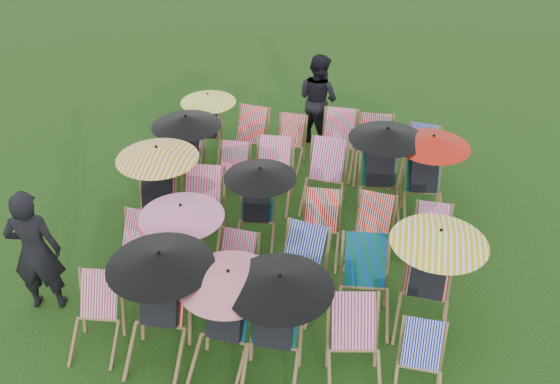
% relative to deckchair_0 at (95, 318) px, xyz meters
% --- Properties ---
extents(ground, '(100.00, 100.00, 0.00)m').
position_rel_deckchair_0_xyz_m(ground, '(1.91, 2.25, -0.44)').
color(ground, black).
rests_on(ground, ground).
extents(deckchair_0, '(0.65, 0.86, 0.87)m').
position_rel_deckchair_0_xyz_m(deckchair_0, '(0.00, 0.00, 0.00)').
color(deckchair_0, olive).
rests_on(deckchair_0, ground).
extents(deckchair_1, '(1.23, 1.29, 1.46)m').
position_rel_deckchair_0_xyz_m(deckchair_1, '(0.82, 0.06, 0.33)').
color(deckchair_1, olive).
rests_on(deckchair_1, ground).
extents(deckchair_2, '(1.15, 1.22, 1.37)m').
position_rel_deckchair_0_xyz_m(deckchair_2, '(1.62, 0.01, 0.29)').
color(deckchair_2, olive).
rests_on(deckchair_2, ground).
extents(deckchair_3, '(1.20, 1.25, 1.42)m').
position_rel_deckchair_0_xyz_m(deckchair_3, '(2.21, -0.01, 0.31)').
color(deckchair_3, olive).
rests_on(deckchair_3, ground).
extents(deckchair_4, '(0.79, 0.99, 0.97)m').
position_rel_deckchair_0_xyz_m(deckchair_4, '(3.12, 0.06, 0.05)').
color(deckchair_4, olive).
rests_on(deckchair_4, ground).
extents(deckchair_5, '(0.57, 0.77, 0.82)m').
position_rel_deckchair_0_xyz_m(deckchair_5, '(3.85, -0.00, -0.03)').
color(deckchair_5, olive).
rests_on(deckchair_5, ground).
extents(deckchair_6, '(0.68, 0.89, 0.91)m').
position_rel_deckchair_0_xyz_m(deckchair_6, '(-0.00, 1.21, 0.02)').
color(deckchair_6, olive).
rests_on(deckchair_6, ground).
extents(deckchair_7, '(1.11, 1.21, 1.32)m').
position_rel_deckchair_0_xyz_m(deckchair_7, '(0.71, 1.16, 0.26)').
color(deckchair_7, olive).
rests_on(deckchair_7, ground).
extents(deckchair_8, '(0.65, 0.85, 0.87)m').
position_rel_deckchair_0_xyz_m(deckchair_8, '(1.42, 1.10, -0.00)').
color(deckchair_8, olive).
rests_on(deckchair_8, ground).
extents(deckchair_9, '(0.82, 1.02, 0.99)m').
position_rel_deckchair_0_xyz_m(deckchair_9, '(2.26, 1.22, 0.06)').
color(deckchair_9, olive).
rests_on(deckchair_9, ground).
extents(deckchair_10, '(0.77, 1.00, 1.01)m').
position_rel_deckchair_0_xyz_m(deckchair_10, '(3.15, 1.11, 0.07)').
color(deckchair_10, olive).
rests_on(deckchair_10, ground).
extents(deckchair_11, '(1.18, 1.24, 1.40)m').
position_rel_deckchair_0_xyz_m(deckchair_11, '(3.91, 1.16, 0.30)').
color(deckchair_11, olive).
rests_on(deckchair_11, ground).
extents(deckchair_12, '(1.21, 1.30, 1.43)m').
position_rel_deckchair_0_xyz_m(deckchair_12, '(-0.04, 2.33, 0.32)').
color(deckchair_12, olive).
rests_on(deckchair_12, ground).
extents(deckchair_13, '(0.76, 1.00, 1.03)m').
position_rel_deckchair_0_xyz_m(deckchair_13, '(0.63, 2.28, 0.08)').
color(deckchair_13, olive).
rests_on(deckchair_13, ground).
extents(deckchair_14, '(1.05, 1.12, 1.25)m').
position_rel_deckchair_0_xyz_m(deckchair_14, '(1.47, 2.36, 0.22)').
color(deckchair_14, olive).
rests_on(deckchair_14, ground).
extents(deckchair_15, '(0.64, 0.86, 0.90)m').
position_rel_deckchair_0_xyz_m(deckchair_15, '(2.42, 2.23, 0.01)').
color(deckchair_15, olive).
rests_on(deckchair_15, ground).
extents(deckchair_16, '(0.70, 0.89, 0.89)m').
position_rel_deckchair_0_xyz_m(deckchair_16, '(3.14, 2.29, 0.01)').
color(deckchair_16, olive).
rests_on(deckchair_16, ground).
extents(deckchair_17, '(0.57, 0.79, 0.84)m').
position_rel_deckchair_0_xyz_m(deckchair_17, '(3.99, 2.30, -0.02)').
color(deckchair_17, olive).
rests_on(deckchair_17, ground).
extents(deckchair_18, '(1.13, 1.17, 1.34)m').
position_rel_deckchair_0_xyz_m(deckchair_18, '(-0.02, 3.52, 0.27)').
color(deckchair_18, olive).
rests_on(deckchair_18, ground).
extents(deckchair_19, '(0.57, 0.79, 0.85)m').
position_rel_deckchair_0_xyz_m(deckchair_19, '(0.79, 3.45, -0.01)').
color(deckchair_19, olive).
rests_on(deckchair_19, ground).
extents(deckchair_20, '(0.70, 0.95, 1.00)m').
position_rel_deckchair_0_xyz_m(deckchair_20, '(1.47, 3.43, 0.06)').
color(deckchair_20, olive).
rests_on(deckchair_20, ground).
extents(deckchair_21, '(0.73, 0.97, 1.01)m').
position_rel_deckchair_0_xyz_m(deckchair_21, '(2.30, 3.52, 0.07)').
color(deckchair_21, olive).
rests_on(deckchair_21, ground).
extents(deckchair_22, '(1.18, 1.28, 1.40)m').
position_rel_deckchair_0_xyz_m(deckchair_22, '(3.19, 3.59, 0.30)').
color(deckchair_22, olive).
rests_on(deckchair_22, ground).
extents(deckchair_23, '(1.14, 1.22, 1.36)m').
position_rel_deckchair_0_xyz_m(deckchair_23, '(3.88, 3.57, 0.28)').
color(deckchair_23, olive).
rests_on(deckchair_23, ground).
extents(deckchair_24, '(0.99, 1.06, 1.17)m').
position_rel_deckchair_0_xyz_m(deckchair_24, '(0.00, 4.73, 0.18)').
color(deckchair_24, olive).
rests_on(deckchair_24, ground).
extents(deckchair_25, '(0.74, 0.95, 0.95)m').
position_rel_deckchair_0_xyz_m(deckchair_25, '(0.79, 4.55, 0.04)').
color(deckchair_25, olive).
rests_on(deckchair_25, ground).
extents(deckchair_26, '(0.60, 0.80, 0.83)m').
position_rel_deckchair_0_xyz_m(deckchair_26, '(1.52, 4.66, -0.02)').
color(deckchair_26, olive).
rests_on(deckchair_26, ground).
extents(deckchair_27, '(0.69, 0.94, 0.99)m').
position_rel_deckchair_0_xyz_m(deckchair_27, '(2.38, 4.64, 0.06)').
color(deckchair_27, olive).
rests_on(deckchair_27, ground).
extents(deckchair_28, '(0.68, 0.93, 0.99)m').
position_rel_deckchair_0_xyz_m(deckchair_28, '(3.02, 4.57, 0.06)').
color(deckchair_28, olive).
rests_on(deckchair_28, ground).
extents(deckchair_29, '(0.70, 0.89, 0.89)m').
position_rel_deckchair_0_xyz_m(deckchair_29, '(3.80, 4.58, 0.01)').
color(deckchair_29, olive).
rests_on(deckchair_29, ground).
extents(person_left, '(0.74, 0.58, 1.79)m').
position_rel_deckchair_0_xyz_m(person_left, '(-0.97, 0.53, 0.46)').
color(person_left, black).
rests_on(person_left, ground).
extents(person_rear, '(1.06, 1.01, 1.73)m').
position_rel_deckchair_0_xyz_m(person_rear, '(1.90, 5.63, 0.43)').
color(person_rear, black).
rests_on(person_rear, ground).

